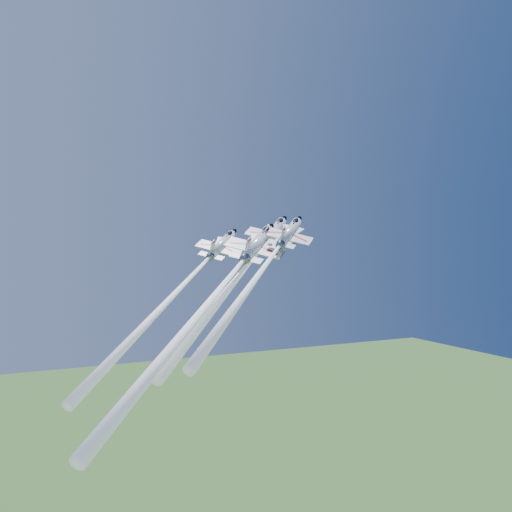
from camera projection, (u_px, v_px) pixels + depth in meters
name	position (u px, v px, depth m)	size (l,w,h in m)	color
jet_lead	(241.00, 273.00, 96.07)	(28.10, 34.54, 38.57)	white
jet_left	(178.00, 290.00, 94.56)	(27.55, 34.30, 39.96)	white
jet_right	(261.00, 271.00, 92.01)	(25.84, 31.68, 35.07)	white
jet_slot	(212.00, 298.00, 84.76)	(31.21, 38.59, 43.97)	white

